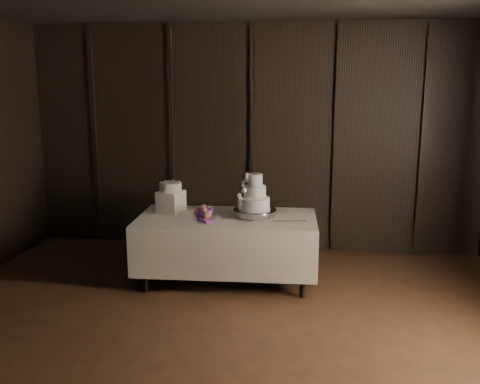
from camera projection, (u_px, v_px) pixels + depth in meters
name	position (u px, v px, depth m)	size (l,w,h in m)	color
room	(197.00, 191.00, 3.74)	(6.08, 7.08, 3.08)	black
display_table	(227.00, 246.00, 6.03)	(2.03, 1.12, 0.76)	beige
cake_stand	(255.00, 213.00, 5.95)	(0.48, 0.48, 0.09)	silver
wedding_cake	(252.00, 196.00, 5.90)	(0.38, 0.33, 0.40)	white
bouquet	(203.00, 213.00, 5.88)	(0.28, 0.38, 0.18)	#E65C62
box_pedestal	(171.00, 202.00, 6.15)	(0.26, 0.26, 0.25)	white
small_cake	(171.00, 187.00, 6.11)	(0.25, 0.25, 0.10)	white
cake_knife	(285.00, 221.00, 5.76)	(0.37, 0.02, 0.01)	silver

